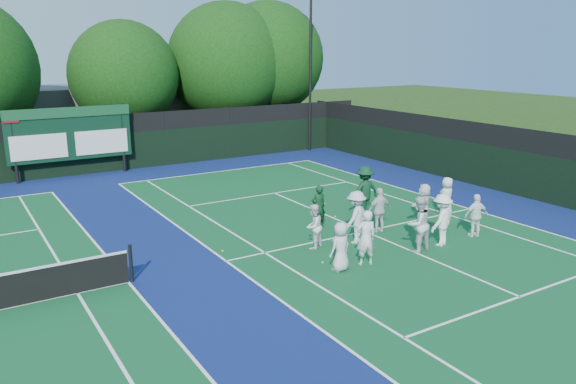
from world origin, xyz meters
TOP-DOWN VIEW (x-y plane):
  - ground at (0.00, 0.00)m, footprint 120.00×120.00m
  - court_apron at (-6.00, 1.00)m, footprint 34.00×32.00m
  - near_court at (0.00, 1.00)m, footprint 11.05×23.85m
  - back_fence at (-6.00, 16.00)m, footprint 34.00×0.08m
  - divider_fence_right at (9.00, 1.00)m, footprint 0.08×32.00m
  - scoreboard at (-7.01, 15.59)m, footprint 6.00×0.21m
  - clubhouse at (-2.00, 24.00)m, footprint 18.00×6.00m
  - light_pole_right at (7.50, 15.70)m, footprint 1.20×0.30m
  - tree_c at (-2.84, 19.58)m, footprint 6.29×6.29m
  - tree_d at (3.77, 19.58)m, footprint 7.57×7.57m
  - tree_e at (6.81, 19.58)m, footprint 7.40×7.40m
  - tennis_ball_0 at (-3.05, -0.69)m, footprint 0.07×0.07m
  - tennis_ball_1 at (0.13, 2.96)m, footprint 0.07×0.07m
  - tennis_ball_3 at (-5.22, 1.82)m, footprint 0.07×0.07m
  - tennis_ball_4 at (0.87, 4.72)m, footprint 0.07×0.07m
  - player_front_0 at (-2.93, -1.42)m, footprint 0.79×0.59m
  - player_front_1 at (-2.00, -1.44)m, footprint 0.71×0.57m
  - player_front_2 at (0.17, -1.41)m, footprint 0.91×0.71m
  - player_front_3 at (1.24, -1.41)m, footprint 1.28×0.95m
  - player_front_4 at (2.92, -1.42)m, footprint 0.96×0.60m
  - player_back_0 at (-2.53, 0.58)m, footprint 0.90×0.82m
  - player_back_1 at (-1.01, 0.28)m, footprint 1.32×1.07m
  - player_back_2 at (0.43, 0.74)m, footprint 0.98×0.49m
  - player_back_3 at (2.45, 0.60)m, footprint 1.49×0.99m
  - player_back_4 at (3.91, 0.85)m, footprint 0.85×0.66m
  - coach_left at (-1.13, 2.30)m, footprint 0.61×0.44m
  - coach_right at (1.28, 2.63)m, footprint 1.34×0.86m

SIDE VIEW (x-z plane):
  - ground at x=0.00m, z-range 0.00..0.00m
  - court_apron at x=-6.00m, z-range 0.00..0.01m
  - near_court at x=0.00m, z-range 0.01..0.01m
  - tennis_ball_0 at x=-3.05m, z-range 0.00..0.07m
  - tennis_ball_1 at x=0.13m, z-range 0.00..0.07m
  - tennis_ball_3 at x=-5.22m, z-range 0.00..0.07m
  - tennis_ball_4 at x=0.87m, z-range 0.00..0.07m
  - player_front_0 at x=-2.93m, z-range 0.00..1.48m
  - player_back_0 at x=-2.53m, z-range 0.00..1.49m
  - player_front_4 at x=2.92m, z-range 0.00..1.52m
  - player_back_3 at x=2.45m, z-range 0.00..1.54m
  - player_back_4 at x=3.91m, z-range 0.00..1.55m
  - coach_left at x=-1.13m, z-range 0.00..1.58m
  - player_back_2 at x=0.43m, z-range 0.00..1.61m
  - player_front_1 at x=-2.00m, z-range 0.00..1.71m
  - player_front_3 at x=1.24m, z-range 0.00..1.76m
  - player_back_1 at x=-1.01m, z-range 0.00..1.79m
  - player_front_2 at x=0.17m, z-range 0.00..1.83m
  - coach_right at x=1.28m, z-range 0.00..1.96m
  - back_fence at x=-6.00m, z-range -0.14..2.86m
  - divider_fence_right at x=9.00m, z-range -0.14..2.86m
  - clubhouse at x=-2.00m, z-range 0.00..4.00m
  - scoreboard at x=-7.01m, z-range 0.42..3.97m
  - tree_c at x=-2.84m, z-range 0.68..8.65m
  - tree_d at x=3.77m, z-range 0.64..9.90m
  - tree_e at x=6.81m, z-range 0.81..10.22m
  - light_pole_right at x=7.50m, z-range 1.24..11.36m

